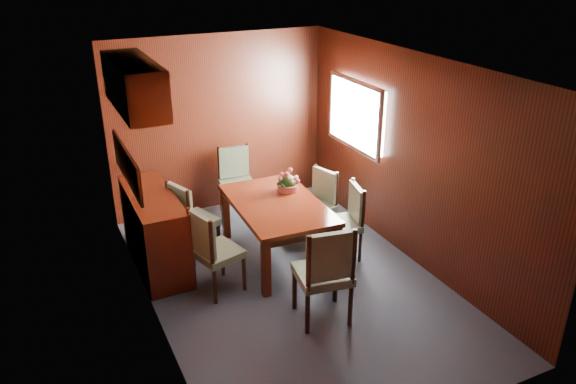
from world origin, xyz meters
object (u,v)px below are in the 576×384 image
sideboard (155,230)px  chair_right_near (347,217)px  chair_left_near (211,248)px  flower_centerpiece (288,180)px  dining_table (277,210)px  chair_head (326,270)px

sideboard → chair_right_near: 2.23m
chair_left_near → flower_centerpiece: 1.38m
dining_table → chair_head: bearing=-92.0°
flower_centerpiece → dining_table: bearing=-135.1°
flower_centerpiece → chair_right_near: bearing=-49.0°
chair_right_near → dining_table: bearing=80.7°
dining_table → chair_left_near: chair_left_near is taller
dining_table → chair_left_near: (-0.92, -0.36, -0.08)m
chair_left_near → chair_right_near: size_ratio=1.06×
chair_right_near → flower_centerpiece: 0.83m
chair_right_near → chair_head: (-0.87, -1.03, 0.09)m
sideboard → chair_right_near: (2.10, -0.74, 0.05)m
sideboard → dining_table: sideboard is taller
dining_table → chair_left_near: 0.99m
dining_table → flower_centerpiece: flower_centerpiece is taller
dining_table → chair_right_near: size_ratio=1.73×
chair_left_near → chair_right_near: (1.69, 0.06, -0.03)m
sideboard → chair_left_near: 0.90m
sideboard → chair_head: chair_head is taller
dining_table → flower_centerpiece: size_ratio=5.80×
chair_head → chair_right_near: bearing=59.2°
dining_table → chair_head: size_ratio=1.47×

